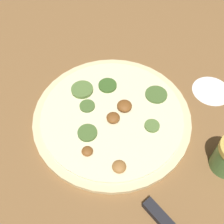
% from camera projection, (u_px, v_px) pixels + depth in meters
% --- Properties ---
extents(ground_plane, '(3.00, 3.00, 0.00)m').
position_uv_depth(ground_plane, '(112.00, 117.00, 0.60)').
color(ground_plane, brown).
extents(pizza, '(0.36, 0.36, 0.03)m').
position_uv_depth(pizza, '(112.00, 115.00, 0.59)').
color(pizza, beige).
rests_on(pizza, ground_plane).
extents(flour_patch, '(0.09, 0.09, 0.00)m').
position_uv_depth(flour_patch, '(211.00, 91.00, 0.65)').
color(flour_patch, white).
rests_on(flour_patch, ground_plane).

